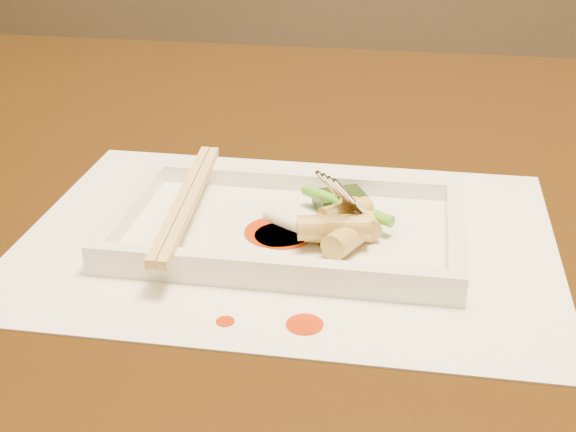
% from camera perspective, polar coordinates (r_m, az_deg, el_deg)
% --- Properties ---
extents(table, '(1.40, 0.90, 0.75)m').
position_cam_1_polar(table, '(0.77, -0.00, -3.80)').
color(table, black).
rests_on(table, ground).
extents(placemat, '(0.40, 0.30, 0.00)m').
position_cam_1_polar(placemat, '(0.61, 0.00, -1.58)').
color(placemat, white).
rests_on(placemat, table).
extents(sauce_splatter_a, '(0.02, 0.02, 0.00)m').
position_cam_1_polar(sauce_splatter_a, '(0.51, 1.20, -7.71)').
color(sauce_splatter_a, '#BF2E05').
rests_on(sauce_splatter_a, placemat).
extents(sauce_splatter_b, '(0.01, 0.01, 0.00)m').
position_cam_1_polar(sauce_splatter_b, '(0.51, -4.48, -7.48)').
color(sauce_splatter_b, '#BF2E05').
rests_on(sauce_splatter_b, placemat).
extents(plate_base, '(0.26, 0.16, 0.01)m').
position_cam_1_polar(plate_base, '(0.61, 0.00, -1.19)').
color(plate_base, white).
rests_on(plate_base, placemat).
extents(plate_rim_far, '(0.26, 0.01, 0.01)m').
position_cam_1_polar(plate_rim_far, '(0.67, 1.05, 2.53)').
color(plate_rim_far, white).
rests_on(plate_rim_far, plate_base).
extents(plate_rim_near, '(0.26, 0.01, 0.01)m').
position_cam_1_polar(plate_rim_near, '(0.54, -1.31, -3.72)').
color(plate_rim_near, white).
rests_on(plate_rim_near, plate_base).
extents(plate_rim_left, '(0.01, 0.14, 0.01)m').
position_cam_1_polar(plate_rim_left, '(0.63, -11.15, 0.58)').
color(plate_rim_left, white).
rests_on(plate_rim_left, plate_base).
extents(plate_rim_right, '(0.01, 0.14, 0.01)m').
position_cam_1_polar(plate_rim_right, '(0.60, 11.84, -1.13)').
color(plate_rim_right, white).
rests_on(plate_rim_right, plate_base).
extents(veg_piece, '(0.05, 0.04, 0.01)m').
position_cam_1_polar(veg_piece, '(0.63, 3.73, 1.14)').
color(veg_piece, black).
rests_on(veg_piece, plate_base).
extents(scallion_white, '(0.04, 0.03, 0.01)m').
position_cam_1_polar(scallion_white, '(0.59, -0.03, -0.43)').
color(scallion_white, '#EAEACC').
rests_on(scallion_white, plate_base).
extents(scallion_green, '(0.08, 0.05, 0.01)m').
position_cam_1_polar(scallion_green, '(0.61, 4.19, 0.78)').
color(scallion_green, '#429A18').
rests_on(scallion_green, plate_base).
extents(chopstick_a, '(0.02, 0.20, 0.01)m').
position_cam_1_polar(chopstick_a, '(0.62, -7.56, 1.19)').
color(chopstick_a, '#DCBB6E').
rests_on(chopstick_a, plate_rim_near).
extents(chopstick_b, '(0.02, 0.20, 0.01)m').
position_cam_1_polar(chopstick_b, '(0.61, -6.84, 1.13)').
color(chopstick_b, '#DCBB6E').
rests_on(chopstick_b, plate_rim_near).
extents(fork, '(0.09, 0.10, 0.14)m').
position_cam_1_polar(fork, '(0.59, 7.10, 5.90)').
color(fork, silver).
rests_on(fork, plate_base).
extents(sauce_blob_0, '(0.04, 0.04, 0.00)m').
position_cam_1_polar(sauce_blob_0, '(0.59, -0.38, -1.41)').
color(sauce_blob_0, '#BF2E05').
rests_on(sauce_blob_0, plate_base).
extents(sauce_blob_1, '(0.05, 0.05, 0.00)m').
position_cam_1_polar(sauce_blob_1, '(0.60, -0.72, -1.14)').
color(sauce_blob_1, '#BF2E05').
rests_on(sauce_blob_1, plate_base).
extents(rice_cake_0, '(0.04, 0.02, 0.02)m').
position_cam_1_polar(rice_cake_0, '(0.58, 3.21, -1.19)').
color(rice_cake_0, tan).
rests_on(rice_cake_0, plate_base).
extents(rice_cake_1, '(0.03, 0.05, 0.02)m').
position_cam_1_polar(rice_cake_1, '(0.60, 5.28, -0.20)').
color(rice_cake_1, tan).
rests_on(rice_cake_1, plate_base).
extents(rice_cake_2, '(0.04, 0.04, 0.02)m').
position_cam_1_polar(rice_cake_2, '(0.59, 4.13, 0.24)').
color(rice_cake_2, tan).
rests_on(rice_cake_2, plate_base).
extents(rice_cake_3, '(0.05, 0.03, 0.02)m').
position_cam_1_polar(rice_cake_3, '(0.59, 4.01, -0.67)').
color(rice_cake_3, tan).
rests_on(rice_cake_3, plate_base).
extents(rice_cake_4, '(0.04, 0.05, 0.02)m').
position_cam_1_polar(rice_cake_4, '(0.57, 4.32, -1.49)').
color(rice_cake_4, tan).
rests_on(rice_cake_4, plate_base).
extents(rice_cake_5, '(0.05, 0.03, 0.02)m').
position_cam_1_polar(rice_cake_5, '(0.57, 3.25, -0.80)').
color(rice_cake_5, tan).
rests_on(rice_cake_5, plate_base).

